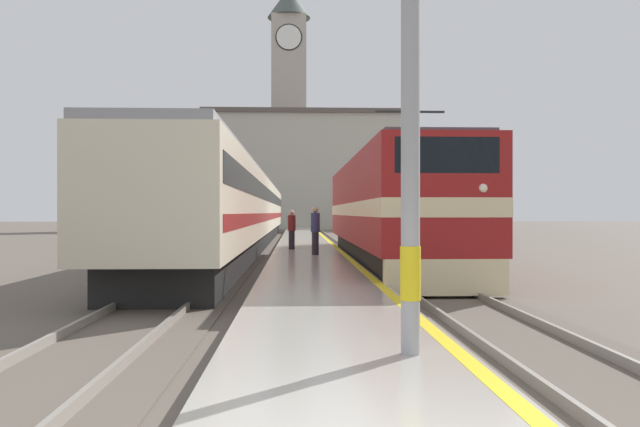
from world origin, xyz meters
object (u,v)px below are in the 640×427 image
at_px(locomotive_train, 387,210).
at_px(clock_tower, 289,100).
at_px(person_on_platform, 292,229).
at_px(passenger_train, 246,210).
at_px(second_waiting_passenger, 315,229).

bearing_deg(locomotive_train, clock_tower, 94.06).
bearing_deg(person_on_platform, clock_tower, 90.73).
height_order(passenger_train, second_waiting_passenger, passenger_train).
height_order(passenger_train, person_on_platform, passenger_train).
bearing_deg(passenger_train, locomotive_train, -64.63).
height_order(second_waiting_passenger, clock_tower, clock_tower).
height_order(locomotive_train, person_on_platform, locomotive_train).
relative_size(passenger_train, second_waiting_passenger, 26.88).
xyz_separation_m(locomotive_train, second_waiting_passenger, (-2.59, 0.68, -0.70)).
distance_m(person_on_platform, clock_tower, 56.87).
relative_size(passenger_train, person_on_platform, 28.81).
relative_size(passenger_train, clock_tower, 1.54).
bearing_deg(locomotive_train, passenger_train, 115.37).
bearing_deg(person_on_platform, locomotive_train, -50.61).
bearing_deg(person_on_platform, second_waiting_passenger, -75.85).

